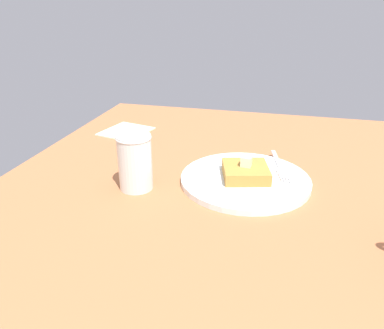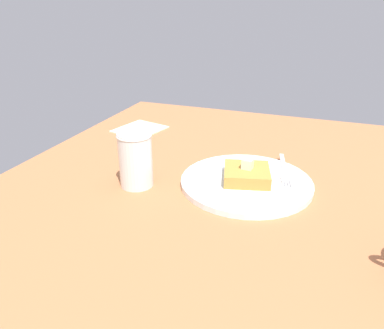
{
  "view_description": "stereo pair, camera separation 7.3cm",
  "coord_description": "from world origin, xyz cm",
  "px_view_note": "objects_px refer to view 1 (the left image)",
  "views": [
    {
      "loc": [
        -5.97,
        69.45,
        36.53
      ],
      "look_at": [
        10.19,
        4.68,
        6.46
      ],
      "focal_mm": 35.0,
      "sensor_mm": 36.0,
      "label": 1
    },
    {
      "loc": [
        -12.96,
        67.29,
        36.53
      ],
      "look_at": [
        10.19,
        4.68,
        6.46
      ],
      "focal_mm": 35.0,
      "sensor_mm": 36.0,
      "label": 2
    }
  ],
  "objects_px": {
    "fork": "(280,167)",
    "syrup_jar": "(135,164)",
    "napkin": "(126,131)",
    "plate": "(246,180)"
  },
  "relations": [
    {
      "from": "syrup_jar",
      "to": "plate",
      "type": "bearing_deg",
      "value": -160.34
    },
    {
      "from": "fork",
      "to": "napkin",
      "type": "distance_m",
      "value": 0.46
    },
    {
      "from": "syrup_jar",
      "to": "napkin",
      "type": "relative_size",
      "value": 0.86
    },
    {
      "from": "plate",
      "to": "fork",
      "type": "xyz_separation_m",
      "value": [
        -0.06,
        -0.06,
        0.01
      ]
    },
    {
      "from": "fork",
      "to": "syrup_jar",
      "type": "relative_size",
      "value": 1.46
    },
    {
      "from": "plate",
      "to": "napkin",
      "type": "relative_size",
      "value": 2.06
    },
    {
      "from": "napkin",
      "to": "plate",
      "type": "bearing_deg",
      "value": 147.36
    },
    {
      "from": "plate",
      "to": "napkin",
      "type": "bearing_deg",
      "value": -32.64
    },
    {
      "from": "plate",
      "to": "syrup_jar",
      "type": "relative_size",
      "value": 2.39
    },
    {
      "from": "napkin",
      "to": "syrup_jar",
      "type": "bearing_deg",
      "value": 116.73
    }
  ]
}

